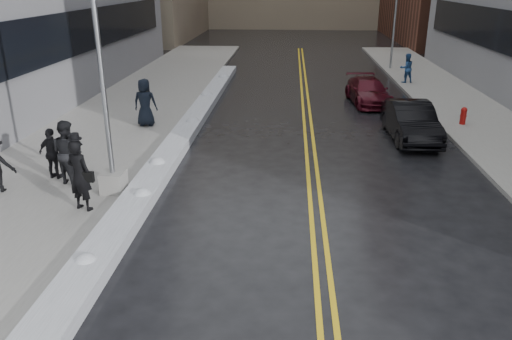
% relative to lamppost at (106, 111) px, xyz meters
% --- Properties ---
extents(ground, '(160.00, 160.00, 0.00)m').
position_rel_lamppost_xyz_m(ground, '(3.30, -2.00, -2.53)').
color(ground, black).
rests_on(ground, ground).
extents(sidewalk_west, '(5.50, 50.00, 0.15)m').
position_rel_lamppost_xyz_m(sidewalk_west, '(-2.45, 8.00, -2.46)').
color(sidewalk_west, gray).
rests_on(sidewalk_west, ground).
extents(sidewalk_east, '(4.00, 50.00, 0.15)m').
position_rel_lamppost_xyz_m(sidewalk_east, '(13.30, 8.00, -2.46)').
color(sidewalk_east, gray).
rests_on(sidewalk_east, ground).
extents(lane_line_left, '(0.12, 50.00, 0.01)m').
position_rel_lamppost_xyz_m(lane_line_left, '(5.65, 8.00, -2.53)').
color(lane_line_left, gold).
rests_on(lane_line_left, ground).
extents(lane_line_right, '(0.12, 50.00, 0.01)m').
position_rel_lamppost_xyz_m(lane_line_right, '(5.95, 8.00, -2.53)').
color(lane_line_right, gold).
rests_on(lane_line_right, ground).
extents(snow_ridge, '(0.90, 30.00, 0.34)m').
position_rel_lamppost_xyz_m(snow_ridge, '(0.85, 6.00, -2.36)').
color(snow_ridge, silver).
rests_on(snow_ridge, ground).
extents(lamppost, '(0.65, 0.65, 7.62)m').
position_rel_lamppost_xyz_m(lamppost, '(0.00, 0.00, 0.00)').
color(lamppost, gray).
rests_on(lamppost, sidewalk_west).
extents(fire_hydrant, '(0.26, 0.26, 0.73)m').
position_rel_lamppost_xyz_m(fire_hydrant, '(12.30, 8.00, -1.98)').
color(fire_hydrant, maroon).
rests_on(fire_hydrant, sidewalk_east).
extents(traffic_signal, '(0.16, 0.20, 6.00)m').
position_rel_lamppost_xyz_m(traffic_signal, '(11.80, 22.00, 0.87)').
color(traffic_signal, gray).
rests_on(traffic_signal, sidewalk_east).
extents(pedestrian_fedora, '(0.83, 0.68, 1.95)m').
position_rel_lamppost_xyz_m(pedestrian_fedora, '(-0.42, -1.20, -1.41)').
color(pedestrian_fedora, black).
rests_on(pedestrian_fedora, sidewalk_west).
extents(pedestrian_b, '(1.18, 1.10, 1.94)m').
position_rel_lamppost_xyz_m(pedestrian_b, '(-1.51, 0.57, -1.41)').
color(pedestrian_b, black).
rests_on(pedestrian_b, sidewalk_west).
extents(pedestrian_c, '(0.97, 0.64, 1.96)m').
position_rel_lamppost_xyz_m(pedestrian_c, '(-0.96, 6.87, -1.40)').
color(pedestrian_c, black).
rests_on(pedestrian_c, sidewalk_west).
extents(pedestrian_d, '(0.99, 0.58, 1.58)m').
position_rel_lamppost_xyz_m(pedestrian_d, '(-2.15, 0.90, -1.59)').
color(pedestrian_d, black).
rests_on(pedestrian_d, sidewalk_west).
extents(pedestrian_east, '(0.96, 0.84, 1.68)m').
position_rel_lamppost_xyz_m(pedestrian_east, '(11.77, 16.96, -1.54)').
color(pedestrian_east, navy).
rests_on(pedestrian_east, sidewalk_east).
extents(car_black, '(1.64, 4.43, 1.45)m').
position_rel_lamppost_xyz_m(car_black, '(9.71, 6.19, -1.81)').
color(car_black, black).
rests_on(car_black, ground).
extents(car_maroon, '(2.12, 4.42, 1.24)m').
position_rel_lamppost_xyz_m(car_maroon, '(8.90, 12.11, -1.91)').
color(car_maroon, '#3D0913').
rests_on(car_maroon, ground).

